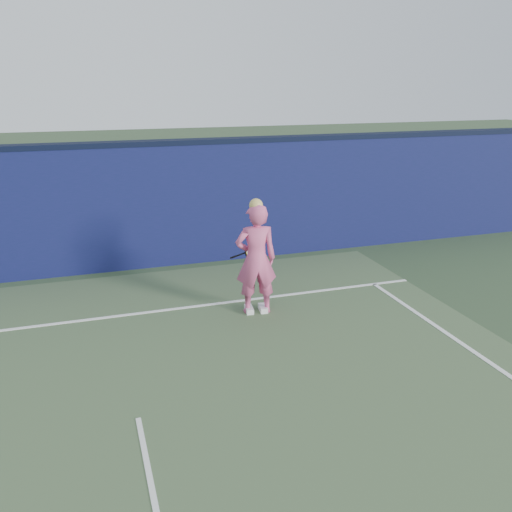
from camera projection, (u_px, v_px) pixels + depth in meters
name	position (u px, v px, depth m)	size (l,w,h in m)	color
ground	(149.00, 476.00, 5.39)	(80.00, 80.00, 0.00)	#314329
backstop_wall	(104.00, 210.00, 10.88)	(24.00, 0.40, 2.50)	#0D143D
wall_cap	(98.00, 145.00, 10.47)	(24.00, 0.42, 0.10)	black
player	(256.00, 259.00, 8.90)	(0.73, 0.53, 1.96)	#D15183
racket	(250.00, 252.00, 9.32)	(0.52, 0.12, 0.28)	black
court_lines	(154.00, 498.00, 5.09)	(11.00, 12.04, 0.01)	white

